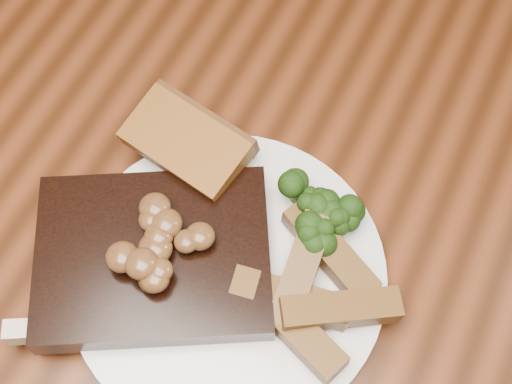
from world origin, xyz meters
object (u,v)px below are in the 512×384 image
(dining_table, at_px, (261,238))
(plate, at_px, (228,276))
(steak, at_px, (154,257))
(garlic_bread, at_px, (188,155))
(potato_wedges, at_px, (310,302))

(dining_table, xyz_separation_m, plate, (0.01, -0.08, 0.10))
(steak, distance_m, garlic_bread, 0.10)
(dining_table, xyz_separation_m, garlic_bread, (-0.07, -0.00, 0.12))
(dining_table, xyz_separation_m, steak, (-0.05, -0.10, 0.12))
(plate, relative_size, potato_wedges, 2.14)
(dining_table, bearing_deg, plate, -84.46)
(steak, relative_size, potato_wedges, 1.53)
(garlic_bread, height_order, potato_wedges, potato_wedges)
(dining_table, height_order, plate, plate)
(steak, relative_size, garlic_bread, 1.80)
(plate, bearing_deg, steak, -162.40)
(plate, height_order, potato_wedges, potato_wedges)
(potato_wedges, bearing_deg, plate, -177.36)
(dining_table, relative_size, steak, 8.85)
(steak, height_order, garlic_bread, steak)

